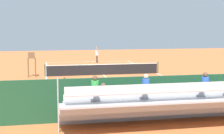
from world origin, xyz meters
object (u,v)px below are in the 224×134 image
courtside_bench (195,100)px  tennis_ball_near (84,63)px  equipment_bag (165,110)px  tennis_racket (92,62)px  line_judge (65,97)px  tennis_player (97,54)px  bleacher_stand (163,105)px  tennis_net (103,69)px  umpire_chair (32,62)px

courtside_bench → tennis_ball_near: (3.25, -22.48, -0.53)m
equipment_bag → tennis_racket: (0.49, -23.62, -0.16)m
tennis_racket → line_judge: line_judge is taller
tennis_player → line_judge: bearing=77.8°
tennis_racket → line_judge: (4.51, 23.49, 1.00)m
bleacher_stand → tennis_racket: bleacher_stand is taller
tennis_net → tennis_ball_near: (0.73, -9.20, -0.47)m
tennis_player → tennis_ball_near: size_ratio=29.18×
equipment_bag → bleacher_stand: bearing=66.2°
equipment_bag → tennis_player: 23.38m
tennis_player → tennis_racket: (0.53, -0.25, -1.00)m
tennis_net → equipment_bag: 13.43m
equipment_bag → tennis_racket: size_ratio=1.54×
bleacher_stand → line_judge: bearing=-27.3°
bleacher_stand → tennis_player: bleacher_stand is taller
bleacher_stand → umpire_chair: (6.20, -15.38, 0.36)m
bleacher_stand → line_judge: 4.63m
tennis_racket → tennis_ball_near: bearing=41.8°
umpire_chair → tennis_racket: size_ratio=3.65×
tennis_racket → tennis_ball_near: size_ratio=8.87×
courtside_bench → equipment_bag: bearing=4.5°
tennis_net → umpire_chair: (6.20, 0.02, 0.81)m
umpire_chair → tennis_ball_near: 10.80m
courtside_bench → bleacher_stand: bearing=40.2°
line_judge → equipment_bag: bearing=178.5°
bleacher_stand → tennis_net: bearing=-90.0°
tennis_net → tennis_racket: bearing=-92.2°
tennis_player → tennis_racket: tennis_player is taller
courtside_bench → tennis_ball_near: 22.72m
courtside_bench → tennis_racket: (2.12, -23.49, -0.54)m
bleacher_stand → umpire_chair: bearing=-68.0°
tennis_ball_near → tennis_racket: bearing=-138.2°
courtside_bench → tennis_player: bearing=-86.1°
tennis_player → tennis_ball_near: tennis_player is taller
tennis_net → bleacher_stand: 15.40m
umpire_chair → tennis_player: bearing=-125.5°
umpire_chair → courtside_bench: bearing=123.3°
tennis_net → tennis_player: 10.02m
tennis_player → umpire_chair: bearing=54.5°
umpire_chair → line_judge: (-2.09, 13.25, -0.30)m
tennis_net → courtside_bench: size_ratio=5.72×
umpire_chair → tennis_racket: (-6.60, -10.24, -1.30)m
courtside_bench → tennis_ball_near: bearing=-81.8°
tennis_player → line_judge: (5.04, 23.23, 0.00)m
courtside_bench → line_judge: size_ratio=0.93×
tennis_ball_near → line_judge: size_ratio=0.03×
tennis_net → tennis_ball_near: 9.24m
tennis_ball_near → bleacher_stand: bearing=91.7°
line_judge → tennis_player: bearing=-102.2°
umpire_chair → equipment_bag: size_ratio=2.38×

